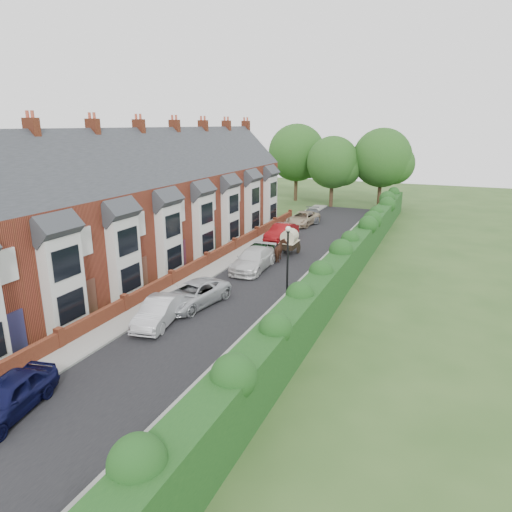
{
  "coord_description": "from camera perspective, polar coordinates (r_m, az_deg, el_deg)",
  "views": [
    {
      "loc": [
        11.68,
        -20.04,
        10.76
      ],
      "look_at": [
        0.1,
        7.05,
        2.2
      ],
      "focal_mm": 32.0,
      "sensor_mm": 36.0,
      "label": 1
    }
  ],
  "objects": [
    {
      "name": "terrace_row",
      "position": [
        38.07,
        -13.65,
        6.24
      ],
      "size": [
        9.05,
        40.5,
        11.5
      ],
      "color": "maroon",
      "rests_on": "ground"
    },
    {
      "name": "car_beige",
      "position": [
        50.66,
        5.85,
        4.7
      ],
      "size": [
        2.93,
        5.48,
        1.47
      ],
      "primitive_type": "imported",
      "rotation": [
        0.0,
        0.0,
        -0.1
      ],
      "color": "tan",
      "rests_on": "ground"
    },
    {
      "name": "car_green",
      "position": [
        36.84,
        0.16,
        0.43
      ],
      "size": [
        1.87,
        4.44,
        1.5
      ],
      "primitive_type": "imported",
      "rotation": [
        0.0,
        0.0,
        0.02
      ],
      "color": "black",
      "rests_on": "ground"
    },
    {
      "name": "car_navy",
      "position": [
        20.5,
        -28.61,
        -15.19
      ],
      "size": [
        2.62,
        4.68,
        1.5
      ],
      "primitive_type": "imported",
      "rotation": [
        0.0,
        0.0,
        0.2
      ],
      "color": "black",
      "rests_on": "ground"
    },
    {
      "name": "pavement_hedge_side",
      "position": [
        33.81,
        8.12,
        -2.42
      ],
      "size": [
        2.2,
        58.0,
        0.12
      ],
      "primitive_type": "cube",
      "color": "#9B9992",
      "rests_on": "ground"
    },
    {
      "name": "garden_wall_row",
      "position": [
        36.03,
        -6.14,
        -0.51
      ],
      "size": [
        0.35,
        40.35,
        1.1
      ],
      "color": "brown",
      "rests_on": "ground"
    },
    {
      "name": "car_red",
      "position": [
        43.79,
        3.2,
        2.99
      ],
      "size": [
        2.1,
        4.85,
        1.55
      ],
      "primitive_type": "imported",
      "rotation": [
        0.0,
        0.0,
        -0.1
      ],
      "color": "maroon",
      "rests_on": "ground"
    },
    {
      "name": "tree_far_right",
      "position": [
        62.82,
        15.83,
        11.54
      ],
      "size": [
        7.98,
        7.6,
        10.31
      ],
      "color": "#332316",
      "rests_on": "ground"
    },
    {
      "name": "car_silver_a",
      "position": [
        26.06,
        -12.02,
        -6.81
      ],
      "size": [
        2.34,
        4.66,
        1.47
      ],
      "primitive_type": "imported",
      "rotation": [
        0.0,
        0.0,
        0.18
      ],
      "color": "#B0B0B5",
      "rests_on": "ground"
    },
    {
      "name": "tree_far_left",
      "position": [
        62.0,
        9.9,
        11.29
      ],
      "size": [
        7.14,
        6.8,
        9.29
      ],
      "color": "#332316",
      "rests_on": "ground"
    },
    {
      "name": "car_grey",
      "position": [
        52.91,
        6.95,
        5.08
      ],
      "size": [
        2.87,
        4.89,
        1.33
      ],
      "primitive_type": "imported",
      "rotation": [
        0.0,
        0.0,
        0.23
      ],
      "color": "#5C5E64",
      "rests_on": "ground"
    },
    {
      "name": "tree_far_back",
      "position": [
        66.42,
        5.46,
        12.55
      ],
      "size": [
        8.4,
        8.0,
        10.82
      ],
      "color": "#332316",
      "rests_on": "ground"
    },
    {
      "name": "pavement_house_side",
      "position": [
        36.53,
        -3.99,
        -0.87
      ],
      "size": [
        1.7,
        58.0,
        0.12
      ],
      "primitive_type": "cube",
      "color": "#9B9992",
      "rests_on": "ground"
    },
    {
      "name": "car_white",
      "position": [
        34.75,
        -0.34,
        -0.45
      ],
      "size": [
        2.45,
        5.61,
        1.6
      ],
      "primitive_type": "imported",
      "rotation": [
        0.0,
        0.0,
        0.04
      ],
      "color": "silver",
      "rests_on": "ground"
    },
    {
      "name": "kerb_hedge_side",
      "position": [
        34.07,
        6.42,
        -2.2
      ],
      "size": [
        0.18,
        58.0,
        0.13
      ],
      "primitive_type": "cube",
      "color": "gray",
      "rests_on": "ground"
    },
    {
      "name": "ground",
      "position": [
        25.57,
        -6.51,
        -8.8
      ],
      "size": [
        140.0,
        140.0,
        0.0
      ],
      "primitive_type": "plane",
      "color": "#2D4C1E",
      "rests_on": "ground"
    },
    {
      "name": "lamppost",
      "position": [
        26.49,
        3.97,
        -0.2
      ],
      "size": [
        0.32,
        0.32,
        5.16
      ],
      "color": "black",
      "rests_on": "ground"
    },
    {
      "name": "kerb_house_side",
      "position": [
        36.19,
        -2.86,
        -1.01
      ],
      "size": [
        0.18,
        58.0,
        0.13
      ],
      "primitive_type": "cube",
      "color": "gray",
      "rests_on": "ground"
    },
    {
      "name": "car_silver_b",
      "position": [
        28.27,
        -7.83,
        -4.75
      ],
      "size": [
        3.29,
        5.56,
        1.45
      ],
      "primitive_type": "imported",
      "rotation": [
        0.0,
        0.0,
        -0.18
      ],
      "color": "#AEB1B6",
      "rests_on": "ground"
    },
    {
      "name": "horse",
      "position": [
        37.03,
        3.09,
        0.65
      ],
      "size": [
        1.37,
        2.17,
        1.7
      ],
      "primitive_type": "imported",
      "rotation": [
        0.0,
        0.0,
        3.38
      ],
      "color": "#452619",
      "rests_on": "ground"
    },
    {
      "name": "horse_cart",
      "position": [
        38.91,
        4.2,
        2.01
      ],
      "size": [
        1.37,
        3.03,
        2.18
      ],
      "color": "black",
      "rests_on": "ground"
    },
    {
      "name": "hedge",
      "position": [
        32.96,
        11.24,
        -0.25
      ],
      "size": [
        2.1,
        58.0,
        2.85
      ],
      "color": "#123915",
      "rests_on": "ground"
    },
    {
      "name": "road",
      "position": [
        35.03,
        1.64,
        -1.68
      ],
      "size": [
        6.0,
        58.0,
        0.02
      ],
      "primitive_type": "cube",
      "color": "black",
      "rests_on": "ground"
    }
  ]
}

